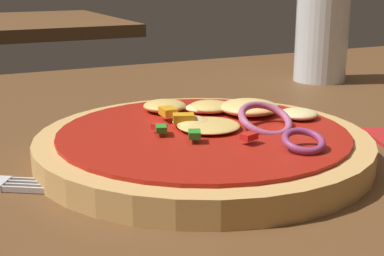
# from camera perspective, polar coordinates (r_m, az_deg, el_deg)

# --- Properties ---
(dining_table) EXTENTS (1.43, 0.84, 0.03)m
(dining_table) POSITION_cam_1_polar(r_m,az_deg,el_deg) (0.49, 0.49, -3.45)
(dining_table) COLOR brown
(dining_table) RESTS_ON ground
(pizza) EXTENTS (0.26, 0.26, 0.04)m
(pizza) POSITION_cam_1_polar(r_m,az_deg,el_deg) (0.45, 1.31, -1.49)
(pizza) COLOR tan
(pizza) RESTS_ON dining_table
(beer_glass) EXTENTS (0.07, 0.07, 0.14)m
(beer_glass) POSITION_cam_1_polar(r_m,az_deg,el_deg) (0.78, 13.03, 9.45)
(beer_glass) COLOR silver
(beer_glass) RESTS_ON dining_table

